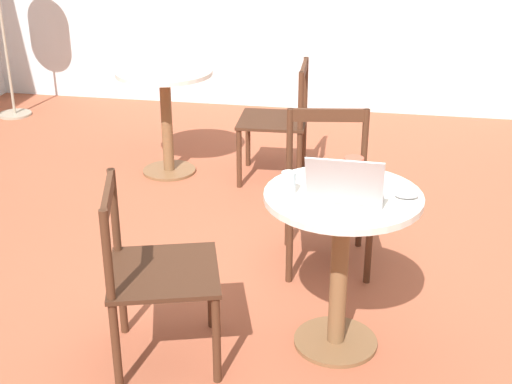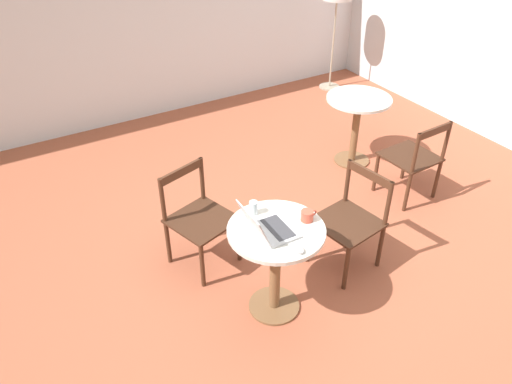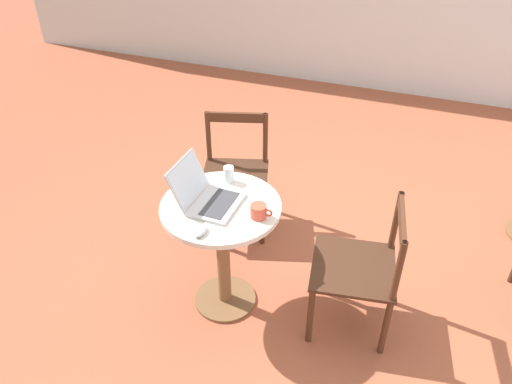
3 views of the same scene
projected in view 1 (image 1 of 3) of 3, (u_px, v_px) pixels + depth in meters
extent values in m
plane|color=#9E5138|center=(272.00, 291.00, 3.68)|extent=(16.00, 16.00, 0.00)
cylinder|color=brown|center=(335.00, 341.00, 3.26)|extent=(0.38, 0.38, 0.02)
cylinder|color=brown|center=(339.00, 273.00, 3.11)|extent=(0.08, 0.08, 0.70)
cylinder|color=silver|center=(343.00, 197.00, 2.97)|extent=(0.67, 0.67, 0.03)
cylinder|color=brown|center=(169.00, 170.00, 5.17)|extent=(0.38, 0.38, 0.02)
cylinder|color=brown|center=(167.00, 123.00, 5.02)|extent=(0.08, 0.08, 0.70)
cylinder|color=silver|center=(164.00, 72.00, 4.88)|extent=(0.67, 0.67, 0.03)
cylinder|color=#472819|center=(211.00, 288.00, 3.31)|extent=(0.04, 0.04, 0.42)
cylinder|color=#472819|center=(216.00, 340.00, 2.94)|extent=(0.04, 0.04, 0.42)
cylinder|color=#472819|center=(122.00, 293.00, 3.26)|extent=(0.04, 0.04, 0.42)
cylinder|color=#472819|center=(116.00, 347.00, 2.89)|extent=(0.04, 0.04, 0.42)
cube|color=#3C2215|center=(164.00, 272.00, 3.01)|extent=(0.57, 0.57, 0.02)
cylinder|color=#472819|center=(114.00, 210.00, 3.09)|extent=(0.04, 0.04, 0.39)
cylinder|color=#472819|center=(107.00, 256.00, 2.72)|extent=(0.04, 0.04, 0.39)
cube|color=#472819|center=(108.00, 196.00, 2.84)|extent=(0.42, 0.15, 0.07)
cylinder|color=#472819|center=(369.00, 247.00, 3.67)|extent=(0.04, 0.04, 0.42)
cylinder|color=#472819|center=(289.00, 246.00, 3.68)|extent=(0.04, 0.04, 0.42)
cylinder|color=#472819|center=(360.00, 213.00, 4.05)|extent=(0.04, 0.04, 0.42)
cylinder|color=#472819|center=(288.00, 212.00, 4.06)|extent=(0.04, 0.04, 0.42)
cube|color=#3C2215|center=(328.00, 192.00, 3.78)|extent=(0.52, 0.52, 0.02)
cylinder|color=#472819|center=(365.00, 143.00, 3.88)|extent=(0.04, 0.04, 0.39)
cylinder|color=#472819|center=(290.00, 143.00, 3.89)|extent=(0.04, 0.04, 0.39)
cube|color=#472819|center=(328.00, 115.00, 3.82)|extent=(0.09, 0.43, 0.07)
cylinder|color=#472819|center=(239.00, 159.00, 4.83)|extent=(0.04, 0.04, 0.42)
cylinder|color=#472819|center=(248.00, 139.00, 5.20)|extent=(0.04, 0.04, 0.42)
cylinder|color=#472819|center=(299.00, 162.00, 4.78)|extent=(0.04, 0.04, 0.42)
cylinder|color=#472819|center=(304.00, 141.00, 5.15)|extent=(0.04, 0.04, 0.42)
cube|color=#3C2215|center=(273.00, 120.00, 4.91)|extent=(0.48, 0.48, 0.02)
cylinder|color=#472819|center=(301.00, 101.00, 4.61)|extent=(0.04, 0.04, 0.39)
cylinder|color=#472819|center=(305.00, 85.00, 4.98)|extent=(0.04, 0.04, 0.39)
cube|color=#472819|center=(304.00, 69.00, 4.73)|extent=(0.44, 0.04, 0.07)
cylinder|color=#9E937F|center=(15.00, 114.00, 6.40)|extent=(0.29, 0.29, 0.02)
cylinder|color=#9E937F|center=(5.00, 47.00, 6.16)|extent=(0.02, 0.02, 1.22)
cube|color=#B7B7BC|center=(347.00, 194.00, 2.94)|extent=(0.24, 0.31, 0.02)
cube|color=#38383D|center=(347.00, 189.00, 2.95)|extent=(0.14, 0.26, 0.00)
cube|color=#B7B7BC|center=(344.00, 183.00, 2.74)|extent=(0.11, 0.30, 0.22)
cube|color=silver|center=(344.00, 182.00, 2.75)|extent=(0.09, 0.28, 0.20)
ellipsoid|color=#B7B7BC|center=(406.00, 194.00, 2.91)|extent=(0.06, 0.10, 0.03)
cylinder|color=#C64C38|center=(354.00, 166.00, 3.15)|extent=(0.09, 0.09, 0.08)
torus|color=#C64C38|center=(354.00, 160.00, 3.20)|extent=(0.05, 0.01, 0.05)
cylinder|color=silver|center=(289.00, 183.00, 2.94)|extent=(0.06, 0.06, 0.10)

